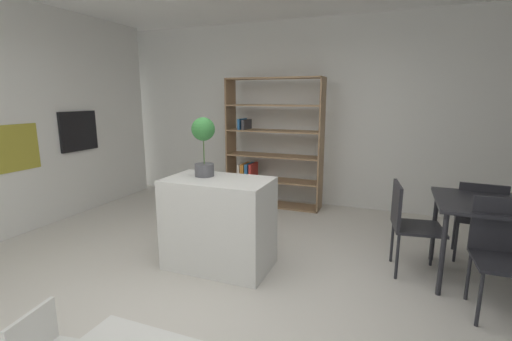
{
  "coord_description": "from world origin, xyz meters",
  "views": [
    {
      "loc": [
        1.32,
        -2.63,
        1.67
      ],
      "look_at": [
        0.18,
        0.28,
        1.03
      ],
      "focal_mm": 24.89,
      "sensor_mm": 36.0,
      "label": 1
    }
  ],
  "objects_px": {
    "kitchen_island": "(219,223)",
    "dining_chair_far": "(479,214)",
    "open_bookshelf": "(268,148)",
    "potted_plant_on_island": "(204,140)",
    "dining_chair_island_side": "(408,220)",
    "dining_table": "(493,212)",
    "built_in_oven": "(79,131)",
    "dining_chair_near": "(504,247)"
  },
  "relations": [
    {
      "from": "kitchen_island",
      "to": "potted_plant_on_island",
      "type": "xyz_separation_m",
      "value": [
        -0.18,
        0.07,
        0.81
      ]
    },
    {
      "from": "potted_plant_on_island",
      "to": "dining_chair_far",
      "type": "height_order",
      "value": "potted_plant_on_island"
    },
    {
      "from": "dining_chair_far",
      "to": "kitchen_island",
      "type": "bearing_deg",
      "value": 28.15
    },
    {
      "from": "dining_table",
      "to": "dining_chair_far",
      "type": "relative_size",
      "value": 1.1
    },
    {
      "from": "kitchen_island",
      "to": "dining_chair_near",
      "type": "relative_size",
      "value": 1.13
    },
    {
      "from": "built_in_oven",
      "to": "dining_chair_near",
      "type": "bearing_deg",
      "value": -7.96
    },
    {
      "from": "built_in_oven",
      "to": "dining_chair_island_side",
      "type": "distance_m",
      "value": 4.45
    },
    {
      "from": "potted_plant_on_island",
      "to": "dining_chair_island_side",
      "type": "bearing_deg",
      "value": 14.39
    },
    {
      "from": "potted_plant_on_island",
      "to": "open_bookshelf",
      "type": "xyz_separation_m",
      "value": [
        -0.07,
        2.09,
        -0.36
      ]
    },
    {
      "from": "open_bookshelf",
      "to": "dining_chair_far",
      "type": "distance_m",
      "value": 2.91
    },
    {
      "from": "built_in_oven",
      "to": "dining_chair_island_side",
      "type": "xyz_separation_m",
      "value": [
        4.39,
        -0.27,
        -0.67
      ]
    },
    {
      "from": "dining_chair_far",
      "to": "dining_chair_near",
      "type": "relative_size",
      "value": 0.94
    },
    {
      "from": "dining_table",
      "to": "dining_chair_island_side",
      "type": "relative_size",
      "value": 1.07
    },
    {
      "from": "kitchen_island",
      "to": "dining_table",
      "type": "distance_m",
      "value": 2.49
    },
    {
      "from": "open_bookshelf",
      "to": "dining_chair_near",
      "type": "distance_m",
      "value": 3.37
    },
    {
      "from": "dining_chair_far",
      "to": "dining_chair_near",
      "type": "xyz_separation_m",
      "value": [
        0.0,
        -0.91,
        0.02
      ]
    },
    {
      "from": "dining_chair_near",
      "to": "kitchen_island",
      "type": "bearing_deg",
      "value": -179.07
    },
    {
      "from": "open_bookshelf",
      "to": "dining_chair_near",
      "type": "bearing_deg",
      "value": -37.38
    },
    {
      "from": "built_in_oven",
      "to": "open_bookshelf",
      "type": "relative_size",
      "value": 0.32
    },
    {
      "from": "kitchen_island",
      "to": "dining_chair_far",
      "type": "bearing_deg",
      "value": 23.15
    },
    {
      "from": "built_in_oven",
      "to": "kitchen_island",
      "type": "relative_size",
      "value": 0.61
    },
    {
      "from": "open_bookshelf",
      "to": "dining_chair_near",
      "type": "xyz_separation_m",
      "value": [
        2.66,
        -2.03,
        -0.37
      ]
    },
    {
      "from": "built_in_oven",
      "to": "kitchen_island",
      "type": "distance_m",
      "value": 2.89
    },
    {
      "from": "dining_chair_far",
      "to": "potted_plant_on_island",
      "type": "bearing_deg",
      "value": 25.4
    },
    {
      "from": "potted_plant_on_island",
      "to": "dining_table",
      "type": "relative_size",
      "value": 0.62
    },
    {
      "from": "built_in_oven",
      "to": "dining_chair_far",
      "type": "xyz_separation_m",
      "value": [
        5.07,
        0.2,
        -0.69
      ]
    },
    {
      "from": "kitchen_island",
      "to": "dining_chair_island_side",
      "type": "relative_size",
      "value": 1.17
    },
    {
      "from": "potted_plant_on_island",
      "to": "dining_table",
      "type": "distance_m",
      "value": 2.71
    },
    {
      "from": "open_bookshelf",
      "to": "dining_chair_island_side",
      "type": "distance_m",
      "value": 2.57
    },
    {
      "from": "kitchen_island",
      "to": "dining_chair_near",
      "type": "bearing_deg",
      "value": 2.91
    },
    {
      "from": "open_bookshelf",
      "to": "dining_chair_island_side",
      "type": "xyz_separation_m",
      "value": [
        1.98,
        -1.6,
        -0.37
      ]
    },
    {
      "from": "open_bookshelf",
      "to": "potted_plant_on_island",
      "type": "bearing_deg",
      "value": -88.22
    },
    {
      "from": "kitchen_island",
      "to": "open_bookshelf",
      "type": "distance_m",
      "value": 2.22
    },
    {
      "from": "kitchen_island",
      "to": "dining_chair_far",
      "type": "relative_size",
      "value": 1.2
    },
    {
      "from": "potted_plant_on_island",
      "to": "dining_chair_island_side",
      "type": "height_order",
      "value": "potted_plant_on_island"
    },
    {
      "from": "dining_chair_near",
      "to": "dining_table",
      "type": "bearing_deg",
      "value": 87.57
    },
    {
      "from": "dining_table",
      "to": "dining_chair_island_side",
      "type": "height_order",
      "value": "dining_chair_island_side"
    },
    {
      "from": "dining_table",
      "to": "open_bookshelf",
      "type": "bearing_deg",
      "value": 149.24
    },
    {
      "from": "built_in_oven",
      "to": "dining_chair_island_side",
      "type": "height_order",
      "value": "built_in_oven"
    },
    {
      "from": "built_in_oven",
      "to": "open_bookshelf",
      "type": "bearing_deg",
      "value": 28.74
    },
    {
      "from": "built_in_oven",
      "to": "dining_chair_far",
      "type": "bearing_deg",
      "value": 2.24
    },
    {
      "from": "built_in_oven",
      "to": "dining_chair_far",
      "type": "distance_m",
      "value": 5.12
    }
  ]
}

